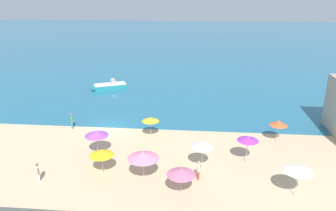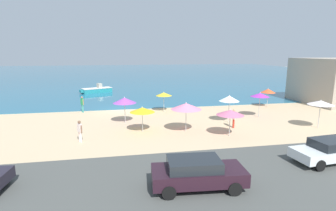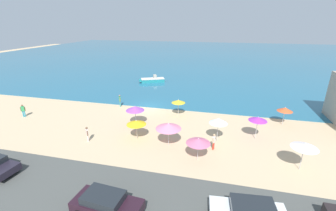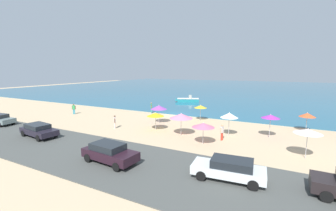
# 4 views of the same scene
# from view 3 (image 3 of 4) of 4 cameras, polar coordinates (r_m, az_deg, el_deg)

# --- Properties ---
(ground_plane) EXTENTS (160.00, 160.00, 0.00)m
(ground_plane) POSITION_cam_3_polar(r_m,az_deg,el_deg) (32.16, -4.91, -0.51)
(ground_plane) COLOR #CDB088
(sea) EXTENTS (150.00, 110.00, 0.05)m
(sea) POSITION_cam_3_polar(r_m,az_deg,el_deg) (84.78, 6.94, 12.64)
(sea) COLOR #246584
(sea) RESTS_ON ground_plane
(coastal_road) EXTENTS (80.00, 8.00, 0.06)m
(coastal_road) POSITION_cam_3_polar(r_m,az_deg,el_deg) (18.27, -23.88, -20.55)
(coastal_road) COLOR #4A4C49
(coastal_road) RESTS_ON ground_plane
(beach_umbrella_0) EXTENTS (2.49, 2.49, 2.45)m
(beach_umbrella_0) POSITION_cam_3_polar(r_m,az_deg,el_deg) (21.58, 0.12, -5.25)
(beach_umbrella_0) COLOR #B2B2B7
(beach_umbrella_0) RESTS_ON ground_plane
(beach_umbrella_1) EXTENTS (2.13, 2.13, 2.15)m
(beach_umbrella_1) POSITION_cam_3_polar(r_m,az_deg,el_deg) (19.75, 7.71, -8.92)
(beach_umbrella_1) COLOR #B2B2B7
(beach_umbrella_1) RESTS_ON ground_plane
(beach_umbrella_2) EXTENTS (1.76, 1.76, 2.21)m
(beach_umbrella_2) POSITION_cam_3_polar(r_m,az_deg,el_deg) (28.67, 2.67, 1.04)
(beach_umbrella_2) COLOR #B2B2B7
(beach_umbrella_2) RESTS_ON ground_plane
(beach_umbrella_3) EXTENTS (2.13, 2.13, 2.45)m
(beach_umbrella_3) POSITION_cam_3_polar(r_m,az_deg,el_deg) (26.18, -8.36, -0.71)
(beach_umbrella_3) COLOR #B2B2B7
(beach_umbrella_3) RESTS_ON ground_plane
(beach_umbrella_4) EXTENTS (2.09, 2.09, 2.49)m
(beach_umbrella_4) POSITION_cam_3_polar(r_m,az_deg,el_deg) (21.19, 31.40, -8.74)
(beach_umbrella_4) COLOR #B2B2B7
(beach_umbrella_4) RESTS_ON ground_plane
(beach_umbrella_5) EXTENTS (1.73, 1.73, 2.25)m
(beach_umbrella_5) POSITION_cam_3_polar(r_m,az_deg,el_deg) (29.39, 27.60, -0.88)
(beach_umbrella_5) COLOR #B2B2B7
(beach_umbrella_5) RESTS_ON ground_plane
(beach_umbrella_6) EXTENTS (1.84, 1.84, 2.52)m
(beach_umbrella_6) POSITION_cam_3_polar(r_m,az_deg,el_deg) (24.56, 21.88, -3.19)
(beach_umbrella_6) COLOR #B2B2B7
(beach_umbrella_6) RESTS_ON ground_plane
(beach_umbrella_7) EXTENTS (1.85, 1.85, 2.60)m
(beach_umbrella_7) POSITION_cam_3_polar(r_m,az_deg,el_deg) (22.92, 12.69, -3.81)
(beach_umbrella_7) COLOR #B2B2B7
(beach_umbrella_7) RESTS_ON ground_plane
(beach_umbrella_8) EXTENTS (2.02, 2.02, 2.12)m
(beach_umbrella_8) POSITION_cam_3_polar(r_m,az_deg,el_deg) (23.18, -8.05, -4.33)
(beach_umbrella_8) COLOR #B2B2B7
(beach_umbrella_8) RESTS_ON ground_plane
(bather_0) EXTENTS (0.30, 0.55, 1.65)m
(bather_0) POSITION_cam_3_polar(r_m,az_deg,el_deg) (21.96, 11.55, -8.78)
(bather_0) COLOR red
(bather_0) RESTS_ON ground_plane
(bather_1) EXTENTS (0.38, 0.50, 1.76)m
(bather_1) POSITION_cam_3_polar(r_m,az_deg,el_deg) (32.80, -12.12, 1.36)
(bather_1) COLOR teal
(bather_1) RESTS_ON ground_plane
(bather_2) EXTENTS (0.39, 0.47, 1.61)m
(bather_2) POSITION_cam_3_polar(r_m,az_deg,el_deg) (24.32, -19.83, -6.67)
(bather_2) COLOR silver
(bather_2) RESTS_ON ground_plane
(bather_3) EXTENTS (0.49, 0.38, 1.66)m
(bather_3) POSITION_cam_3_polar(r_m,az_deg,el_deg) (34.10, -32.91, -0.97)
(bather_3) COLOR teal
(bather_3) RESTS_ON ground_plane
(parked_car_3) EXTENTS (4.53, 2.24, 1.47)m
(parked_car_3) POSITION_cam_3_polar(r_m,az_deg,el_deg) (15.81, -15.35, -22.88)
(parked_car_3) COLOR black
(parked_car_3) RESTS_ON coastal_road
(skiff_nearshore) EXTENTS (5.12, 3.45, 1.44)m
(skiff_nearshore) POSITION_cam_3_polar(r_m,az_deg,el_deg) (45.59, -3.95, 6.50)
(skiff_nearshore) COLOR teal
(skiff_nearshore) RESTS_ON sea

